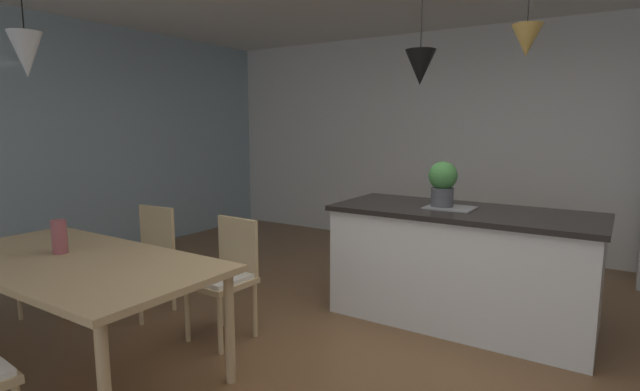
% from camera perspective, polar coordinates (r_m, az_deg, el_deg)
% --- Properties ---
extents(ground_plane, '(10.00, 8.40, 0.04)m').
position_cam_1_polar(ground_plane, '(3.33, 9.19, -19.70)').
color(ground_plane, brown).
extents(wall_back_kitchen, '(10.00, 0.12, 2.70)m').
position_cam_1_polar(wall_back_kitchen, '(6.08, 22.04, 5.96)').
color(wall_back_kitchen, white).
rests_on(wall_back_kitchen, ground_plane).
extents(window_wall_left_glazing, '(0.06, 8.40, 2.70)m').
position_cam_1_polar(window_wall_left_glazing, '(5.88, -29.82, 5.40)').
color(window_wall_left_glazing, '#9EB7C6').
rests_on(window_wall_left_glazing, ground_plane).
extents(dining_table, '(1.98, 0.97, 0.73)m').
position_cam_1_polar(dining_table, '(3.36, -27.32, -7.72)').
color(dining_table, tan).
rests_on(dining_table, ground_plane).
extents(chair_far_left, '(0.42, 0.42, 0.87)m').
position_cam_1_polar(chair_far_left, '(4.22, -20.07, -6.80)').
color(chair_far_left, tan).
rests_on(chair_far_left, ground_plane).
extents(chair_far_right, '(0.42, 0.42, 0.87)m').
position_cam_1_polar(chair_far_right, '(3.57, -11.21, -9.21)').
color(chair_far_right, tan).
rests_on(chair_far_right, ground_plane).
extents(kitchen_island, '(1.98, 0.86, 0.91)m').
position_cam_1_polar(kitchen_island, '(3.94, 16.46, -7.90)').
color(kitchen_island, white).
rests_on(kitchen_island, ground_plane).
extents(pendant_over_table, '(0.19, 0.19, 0.88)m').
position_cam_1_polar(pendant_over_table, '(3.40, -31.67, 14.16)').
color(pendant_over_table, black).
extents(pendant_over_island_main, '(0.24, 0.24, 0.85)m').
position_cam_1_polar(pendant_over_island_main, '(3.94, 11.88, 14.75)').
color(pendant_over_island_main, black).
extents(pendant_over_island_aux, '(0.21, 0.21, 0.68)m').
position_cam_1_polar(pendant_over_island_aux, '(3.75, 23.44, 16.65)').
color(pendant_over_island_aux, black).
extents(potted_plant_on_island, '(0.22, 0.22, 0.36)m').
position_cam_1_polar(potted_plant_on_island, '(3.86, 14.43, 1.54)').
color(potted_plant_on_island, '#4C4C51').
rests_on(potted_plant_on_island, kitchen_island).
extents(vase_on_dining_table, '(0.09, 0.09, 0.22)m').
position_cam_1_polar(vase_on_dining_table, '(3.49, -28.67, -4.33)').
color(vase_on_dining_table, '#994C51').
rests_on(vase_on_dining_table, dining_table).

